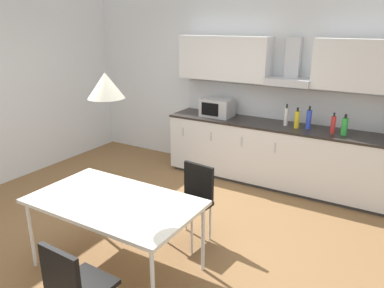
{
  "coord_description": "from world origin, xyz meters",
  "views": [
    {
      "loc": [
        2.43,
        -2.98,
        2.36
      ],
      "look_at": [
        0.32,
        0.55,
        1.0
      ],
      "focal_mm": 35.0,
      "sensor_mm": 36.0,
      "label": 1
    }
  ],
  "objects": [
    {
      "name": "ground_plane",
      "position": [
        0.0,
        0.0,
        -0.01
      ],
      "size": [
        8.19,
        7.39,
        0.02
      ],
      "primitive_type": "cube",
      "color": "brown"
    },
    {
      "name": "kitchen_counter",
      "position": [
        0.89,
        2.15,
        0.47
      ],
      "size": [
        3.54,
        0.65,
        0.93
      ],
      "color": "#333333",
      "rests_on": "ground_plane"
    },
    {
      "name": "wall_back",
      "position": [
        0.0,
        2.51,
        1.39
      ],
      "size": [
        6.55,
        0.1,
        2.78
      ],
      "primitive_type": "cube",
      "color": "silver",
      "rests_on": "ground_plane"
    },
    {
      "name": "chair_near_right",
      "position": [
        0.52,
        -1.48,
        0.53
      ],
      "size": [
        0.41,
        0.41,
        0.87
      ],
      "color": "black",
      "rests_on": "ground_plane"
    },
    {
      "name": "bottle_white",
      "position": [
        0.92,
        2.17,
        1.06
      ],
      "size": [
        0.06,
        0.06,
        0.31
      ],
      "color": "white",
      "rests_on": "kitchen_counter"
    },
    {
      "name": "bottle_yellow",
      "position": [
        1.09,
        2.11,
        1.05
      ],
      "size": [
        0.07,
        0.07,
        0.29
      ],
      "color": "yellow",
      "rests_on": "kitchen_counter"
    },
    {
      "name": "bottle_blue",
      "position": [
        1.24,
        2.16,
        1.06
      ],
      "size": [
        0.07,
        0.07,
        0.32
      ],
      "color": "blue",
      "rests_on": "kitchen_counter"
    },
    {
      "name": "backsplash_tile",
      "position": [
        0.89,
        2.45,
        1.17
      ],
      "size": [
        3.52,
        0.02,
        0.49
      ],
      "primitive_type": "cube",
      "color": "silver",
      "rests_on": "kitchen_counter"
    },
    {
      "name": "dining_table",
      "position": [
        0.16,
        -0.63,
        0.71
      ],
      "size": [
        1.6,
        0.93,
        0.75
      ],
      "color": "silver",
      "rests_on": "ground_plane"
    },
    {
      "name": "upper_wall_cabinets",
      "position": [
        0.89,
        2.29,
        1.81
      ],
      "size": [
        3.52,
        0.4,
        0.65
      ],
      "color": "silver"
    },
    {
      "name": "chair_far_right",
      "position": [
        0.53,
        0.22,
        0.53
      ],
      "size": [
        0.44,
        0.44,
        0.87
      ],
      "color": "black",
      "rests_on": "ground_plane"
    },
    {
      "name": "pendant_lamp",
      "position": [
        0.16,
        -0.63,
        1.83
      ],
      "size": [
        0.32,
        0.32,
        0.22
      ],
      "primitive_type": "cone",
      "color": "silver"
    },
    {
      "name": "bottle_green",
      "position": [
        1.72,
        2.1,
        1.05
      ],
      "size": [
        0.08,
        0.08,
        0.28
      ],
      "color": "green",
      "rests_on": "kitchen_counter"
    },
    {
      "name": "bottle_red",
      "position": [
        1.58,
        2.1,
        1.05
      ],
      "size": [
        0.06,
        0.06,
        0.28
      ],
      "color": "red",
      "rests_on": "kitchen_counter"
    },
    {
      "name": "microwave",
      "position": [
        -0.18,
        2.15,
        1.07
      ],
      "size": [
        0.48,
        0.35,
        0.28
      ],
      "color": "#ADADB2",
      "rests_on": "kitchen_counter"
    }
  ]
}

